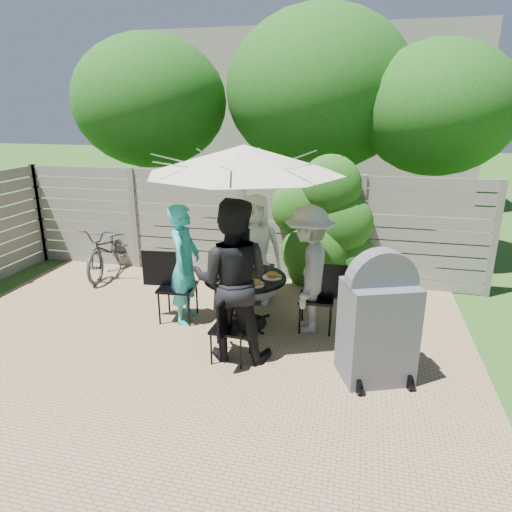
% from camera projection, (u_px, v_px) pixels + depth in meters
% --- Properties ---
extents(backyard_envelope, '(60.00, 60.00, 5.00)m').
position_uv_depth(backyard_envelope, '(305.00, 117.00, 14.05)').
color(backyard_envelope, '#2D571B').
rests_on(backyard_envelope, ground).
extents(patio_table, '(1.16, 1.16, 0.71)m').
position_uv_depth(patio_table, '(245.00, 291.00, 6.13)').
color(patio_table, black).
rests_on(patio_table, ground).
extents(umbrella, '(2.67, 2.67, 2.42)m').
position_uv_depth(umbrella, '(244.00, 159.00, 5.59)').
color(umbrella, silver).
rests_on(umbrella, ground).
extents(chair_back, '(0.48, 0.72, 0.99)m').
position_uv_depth(chair_back, '(257.00, 280.00, 7.10)').
color(chair_back, black).
rests_on(chair_back, ground).
extents(person_back, '(0.85, 0.59, 1.66)m').
position_uv_depth(person_back, '(255.00, 249.00, 6.80)').
color(person_back, white).
rests_on(person_back, ground).
extents(chair_left, '(0.74, 0.53, 1.00)m').
position_uv_depth(chair_left, '(177.00, 300.00, 6.33)').
color(chair_left, black).
rests_on(chair_left, ground).
extents(person_left, '(0.44, 0.63, 1.65)m').
position_uv_depth(person_left, '(185.00, 265.00, 6.15)').
color(person_left, '#2BB9BE').
rests_on(person_left, ground).
extents(chair_front, '(0.43, 0.63, 0.86)m').
position_uv_depth(chair_front, '(230.00, 341.00, 5.29)').
color(chair_front, black).
rests_on(chair_front, ground).
extents(person_front, '(0.98, 0.79, 1.92)m').
position_uv_depth(person_front, '(232.00, 281.00, 5.21)').
color(person_front, black).
rests_on(person_front, ground).
extents(chair_right, '(0.68, 0.47, 0.94)m').
position_uv_depth(chair_right, '(317.00, 310.00, 6.05)').
color(chair_right, black).
rests_on(chair_right, ground).
extents(person_right, '(0.71, 1.14, 1.69)m').
position_uv_depth(person_right, '(308.00, 270.00, 5.89)').
color(person_right, '#AEAEA9').
rests_on(person_right, ground).
extents(plate_back, '(0.26, 0.26, 0.06)m').
position_uv_depth(plate_back, '(250.00, 266.00, 6.39)').
color(plate_back, white).
rests_on(plate_back, patio_table).
extents(plate_left, '(0.26, 0.26, 0.06)m').
position_uv_depth(plate_left, '(219.00, 273.00, 6.11)').
color(plate_left, white).
rests_on(plate_left, patio_table).
extents(plate_front, '(0.26, 0.26, 0.06)m').
position_uv_depth(plate_front, '(240.00, 284.00, 5.72)').
color(plate_front, white).
rests_on(plate_front, patio_table).
extents(plate_right, '(0.26, 0.26, 0.06)m').
position_uv_depth(plate_right, '(272.00, 276.00, 6.00)').
color(plate_right, white).
rests_on(plate_right, patio_table).
extents(plate_extra, '(0.24, 0.24, 0.06)m').
position_uv_depth(plate_extra, '(255.00, 283.00, 5.75)').
color(plate_extra, white).
rests_on(plate_extra, patio_table).
extents(glass_back, '(0.07, 0.07, 0.14)m').
position_uv_depth(glass_back, '(241.00, 265.00, 6.30)').
color(glass_back, silver).
rests_on(glass_back, patio_table).
extents(glass_left, '(0.07, 0.07, 0.14)m').
position_uv_depth(glass_left, '(224.00, 273.00, 5.98)').
color(glass_left, silver).
rests_on(glass_left, patio_table).
extents(glass_front, '(0.07, 0.07, 0.14)m').
position_uv_depth(glass_front, '(250.00, 279.00, 5.78)').
color(glass_front, silver).
rests_on(glass_front, patio_table).
extents(syrup_jug, '(0.09, 0.09, 0.16)m').
position_uv_depth(syrup_jug, '(242.00, 269.00, 6.09)').
color(syrup_jug, '#59280C').
rests_on(syrup_jug, patio_table).
extents(coffee_cup, '(0.08, 0.08, 0.12)m').
position_uv_depth(coffee_cup, '(255.00, 267.00, 6.24)').
color(coffee_cup, '#C6B293').
rests_on(coffee_cup, patio_table).
extents(bicycle, '(0.85, 1.80, 0.91)m').
position_uv_depth(bicycle, '(109.00, 249.00, 8.12)').
color(bicycle, '#333338').
rests_on(bicycle, ground).
extents(bbq_grill, '(0.88, 0.78, 1.48)m').
position_uv_depth(bbq_grill, '(378.00, 322.00, 4.84)').
color(bbq_grill, '#595A5F').
rests_on(bbq_grill, ground).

